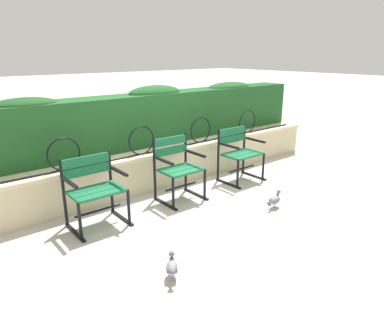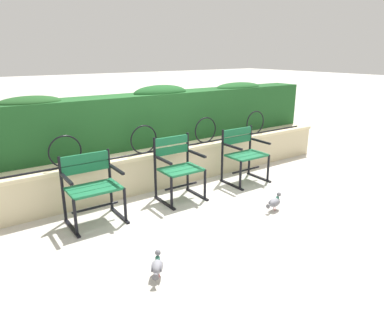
% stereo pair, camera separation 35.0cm
% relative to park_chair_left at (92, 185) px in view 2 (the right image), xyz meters
% --- Properties ---
extents(ground_plane, '(60.00, 60.00, 0.00)m').
position_rel_park_chair_left_xyz_m(ground_plane, '(1.33, -0.26, -0.46)').
color(ground_plane, '#BCB7AD').
extents(stone_wall, '(6.55, 0.41, 0.57)m').
position_rel_park_chair_left_xyz_m(stone_wall, '(1.33, 0.58, -0.17)').
color(stone_wall, beige).
rests_on(stone_wall, ground).
extents(iron_arch_fence, '(6.03, 0.02, 0.42)m').
position_rel_park_chair_left_xyz_m(iron_arch_fence, '(1.04, 0.51, 0.29)').
color(iron_arch_fence, black).
rests_on(iron_arch_fence, stone_wall).
extents(hedge_row, '(6.42, 0.51, 0.91)m').
position_rel_park_chair_left_xyz_m(hedge_row, '(1.36, 1.02, 0.54)').
color(hedge_row, '#1E5123').
rests_on(hedge_row, stone_wall).
extents(park_chair_left, '(0.64, 0.52, 0.82)m').
position_rel_park_chair_left_xyz_m(park_chair_left, '(0.00, 0.00, 0.00)').
color(park_chair_left, '#19663D').
rests_on(park_chair_left, ground).
extents(park_chair_centre, '(0.58, 0.53, 0.88)m').
position_rel_park_chair_left_xyz_m(park_chair_centre, '(1.23, -0.00, 0.01)').
color(park_chair_centre, '#19663D').
rests_on(park_chair_centre, ground).
extents(park_chair_right, '(0.63, 0.52, 0.84)m').
position_rel_park_chair_left_xyz_m(park_chair_right, '(2.45, -0.00, 0.00)').
color(park_chair_right, '#19663D').
rests_on(park_chair_right, ground).
extents(pigeon_near_chairs, '(0.29, 0.13, 0.22)m').
position_rel_park_chair_left_xyz_m(pigeon_near_chairs, '(2.02, -1.07, -0.35)').
color(pigeon_near_chairs, gray).
rests_on(pigeon_near_chairs, ground).
extents(pigeon_far_side, '(0.21, 0.26, 0.22)m').
position_rel_park_chair_left_xyz_m(pigeon_far_side, '(0.06, -1.45, -0.35)').
color(pigeon_far_side, gray).
rests_on(pigeon_far_side, ground).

